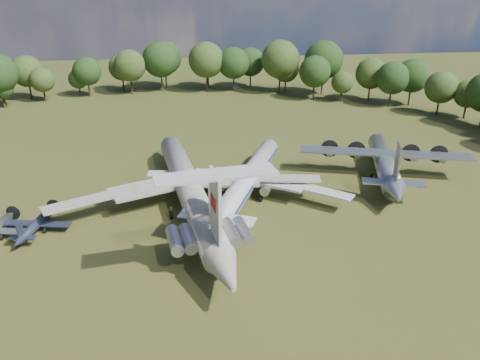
{
  "coord_description": "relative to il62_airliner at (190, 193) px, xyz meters",
  "views": [
    {
      "loc": [
        2.44,
        -70.73,
        35.46
      ],
      "look_at": [
        10.92,
        -2.35,
        5.0
      ],
      "focal_mm": 35.0,
      "sensor_mm": 36.0,
      "label": 1
    }
  ],
  "objects": [
    {
      "name": "il62_airliner",
      "position": [
        0.0,
        0.0,
        0.0
      ],
      "size": [
        53.37,
        64.76,
        5.76
      ],
      "primitive_type": null,
      "rotation": [
        0.0,
        0.0,
        0.15
      ],
      "color": "#B3B4AF",
      "rests_on": "ground"
    },
    {
      "name": "an12_transport",
      "position": [
        36.77,
        8.85,
        -0.56
      ],
      "size": [
        40.02,
        42.59,
        4.65
      ],
      "primitive_type": null,
      "rotation": [
        0.0,
        0.0,
        -0.28
      ],
      "color": "#9EA0A6",
      "rests_on": "ground"
    },
    {
      "name": "small_prop_west",
      "position": [
        -22.9,
        -4.62,
        -1.89
      ],
      "size": [
        12.36,
        15.19,
        1.98
      ],
      "primitive_type": null,
      "rotation": [
        0.0,
        0.0,
        -0.2
      ],
      "color": "black",
      "rests_on": "ground"
    },
    {
      "name": "person_on_il62",
      "position": [
        2.39,
        -15.95,
        3.7
      ],
      "size": [
        0.72,
        0.64,
        1.65
      ],
      "primitive_type": "imported",
      "rotation": [
        0.0,
        0.0,
        3.67
      ],
      "color": "olive",
      "rests_on": "il62_airliner"
    },
    {
      "name": "tu104_jet",
      "position": [
        9.84,
        3.53,
        -0.48
      ],
      "size": [
        52.1,
        58.41,
        4.81
      ],
      "primitive_type": null,
      "rotation": [
        0.0,
        0.0,
        -0.41
      ],
      "color": "silver",
      "rests_on": "ground"
    },
    {
      "name": "ground",
      "position": [
        -2.73,
        1.91,
        -2.88
      ],
      "size": [
        300.0,
        300.0,
        0.0
      ],
      "primitive_type": "plane",
      "color": "#283D14",
      "rests_on": "ground"
    }
  ]
}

